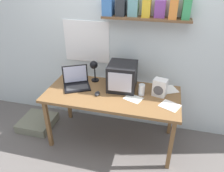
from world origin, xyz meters
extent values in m
plane|color=#625C59|center=(0.00, 0.00, 0.00)|extent=(12.00, 12.00, 0.00)
cube|color=silver|center=(0.00, 0.49, 1.30)|extent=(5.60, 0.06, 2.60)
cube|color=white|center=(-0.46, 0.45, 1.20)|extent=(0.63, 0.01, 0.56)
cube|color=brown|center=(0.31, 0.37, 1.57)|extent=(1.02, 0.18, 0.02)
cube|color=#3B70B7|center=(-0.14, 0.38, 1.68)|extent=(0.12, 0.16, 0.19)
cube|color=#272B30|center=(0.01, 0.39, 1.67)|extent=(0.11, 0.14, 0.18)
cube|color=#61989E|center=(0.15, 0.40, 1.70)|extent=(0.11, 0.12, 0.24)
cube|color=gold|center=(0.31, 0.39, 1.70)|extent=(0.09, 0.13, 0.23)
cube|color=#763C92|center=(0.46, 0.40, 1.67)|extent=(0.12, 0.11, 0.19)
cube|color=orange|center=(0.60, 0.38, 1.70)|extent=(0.09, 0.16, 0.24)
cube|color=#36975A|center=(0.74, 0.39, 1.69)|extent=(0.09, 0.14, 0.23)
cube|color=brown|center=(0.00, 0.00, 0.72)|extent=(1.63, 0.75, 0.03)
cube|color=brown|center=(-0.75, -0.31, 0.35)|extent=(0.04, 0.05, 0.70)
cube|color=brown|center=(0.75, -0.31, 0.35)|extent=(0.04, 0.05, 0.70)
cube|color=brown|center=(-0.75, 0.31, 0.35)|extent=(0.04, 0.05, 0.70)
cube|color=brown|center=(0.75, 0.31, 0.35)|extent=(0.04, 0.05, 0.70)
cube|color=black|center=(0.09, 0.16, 0.90)|extent=(0.35, 0.36, 0.33)
cube|color=silver|center=(0.10, -0.02, 0.91)|extent=(0.28, 0.02, 0.24)
cube|color=black|center=(-0.46, 0.01, 0.75)|extent=(0.39, 0.36, 0.02)
cube|color=#38383A|center=(-0.45, 0.00, 0.76)|extent=(0.30, 0.24, 0.00)
cube|color=black|center=(-0.52, 0.13, 0.87)|extent=(0.30, 0.18, 0.23)
cube|color=silver|center=(-0.52, 0.13, 0.87)|extent=(0.27, 0.17, 0.21)
cylinder|color=black|center=(-0.30, 0.26, 0.74)|extent=(0.10, 0.10, 0.01)
cylinder|color=black|center=(-0.30, 0.26, 0.87)|extent=(0.02, 0.02, 0.24)
sphere|color=black|center=(-0.29, 0.20, 1.00)|extent=(0.10, 0.10, 0.10)
cylinder|color=white|center=(0.35, 0.05, 0.81)|extent=(0.07, 0.07, 0.14)
cylinder|color=orange|center=(0.35, 0.05, 0.79)|extent=(0.07, 0.07, 0.10)
cube|color=white|center=(0.56, 0.09, 0.84)|extent=(0.18, 0.15, 0.21)
cylinder|color=#4C4C51|center=(0.54, 0.03, 0.83)|extent=(0.11, 0.03, 0.12)
ellipsoid|color=#232326|center=(-0.16, -0.08, 0.75)|extent=(0.07, 0.11, 0.03)
cube|color=white|center=(0.27, -0.06, 0.74)|extent=(0.24, 0.22, 0.00)
cube|color=white|center=(0.67, 0.26, 0.74)|extent=(0.27, 0.27, 0.00)
cube|color=white|center=(0.69, -0.11, 0.74)|extent=(0.26, 0.25, 0.00)
cube|color=gray|center=(-1.14, 0.00, 0.06)|extent=(0.47, 0.47, 0.12)
camera|label=1|loc=(0.56, -2.21, 2.12)|focal=35.00mm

